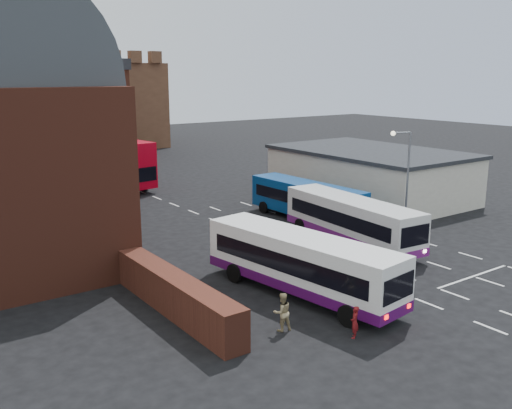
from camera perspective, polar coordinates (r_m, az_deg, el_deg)
ground at (r=30.89m, az=10.99°, el=-7.39°), size 180.00×180.00×0.00m
forecourt_wall at (r=26.22m, az=-8.02°, el=-8.93°), size 1.20×10.00×1.80m
cream_building at (r=50.24m, az=11.32°, el=3.04°), size 10.40×16.40×4.25m
brick_terrace at (r=67.61m, az=-22.73°, el=7.66°), size 22.00×10.00×11.00m
castle_keep at (r=90.02m, az=-18.25°, el=9.42°), size 22.00×22.00×12.00m
bus_white_outbound at (r=27.91m, az=4.53°, el=-5.57°), size 3.92×11.21×2.99m
bus_white_inbound at (r=36.54m, az=9.51°, el=-1.29°), size 3.34×10.87×2.92m
bus_blue at (r=42.03m, az=5.09°, el=0.60°), size 2.83×10.27×2.78m
bus_red_double at (r=56.10m, az=-14.35°, el=4.22°), size 4.40×11.83×4.62m
street_lamp at (r=39.00m, az=14.63°, el=3.10°), size 1.32×0.73×6.98m
pedestrian_red at (r=24.18m, az=9.84°, el=-11.51°), size 0.59×0.57×1.37m
pedestrian_beige at (r=24.41m, az=2.63°, el=-10.68°), size 0.92×0.78×1.67m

